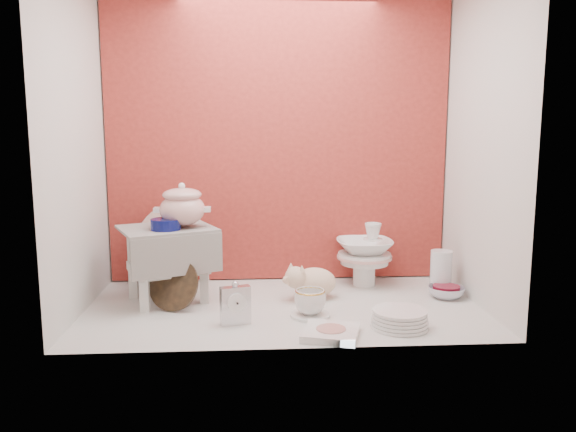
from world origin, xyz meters
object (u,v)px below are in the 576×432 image
object	(u,v)px
soup_tureen	(182,205)
blue_white_vase	(162,262)
mantel_clock	(235,303)
floral_platter	(176,244)
plush_pig	(314,282)
porcelain_tower	(364,254)
gold_rim_teacup	(310,302)
dinner_plate_stack	(400,318)
step_stool	(168,264)
crystal_bowl	(446,292)

from	to	relation	value
soup_tureen	blue_white_vase	distance (m)	0.41
mantel_clock	floral_platter	bearing A→B (deg)	99.81
mantel_clock	plush_pig	distance (m)	0.51
soup_tureen	porcelain_tower	xyz separation A→B (m)	(0.90, 0.21, -0.29)
gold_rim_teacup	dinner_plate_stack	size ratio (longest dim) A/B	0.58
blue_white_vase	plush_pig	bearing A→B (deg)	-15.87
plush_pig	soup_tureen	bearing A→B (deg)	-179.09
soup_tureen	floral_platter	size ratio (longest dim) A/B	0.59
floral_platter	dinner_plate_stack	distance (m)	1.26
gold_rim_teacup	blue_white_vase	bearing A→B (deg)	145.71
soup_tureen	plush_pig	size ratio (longest dim) A/B	0.93
blue_white_vase	gold_rim_teacup	distance (m)	0.86
floral_platter	gold_rim_teacup	bearing A→B (deg)	-42.13
soup_tureen	blue_white_vase	xyz separation A→B (m)	(-0.14, 0.22, -0.32)
floral_platter	gold_rim_teacup	world-z (taller)	floral_platter
blue_white_vase	gold_rim_teacup	size ratio (longest dim) A/B	2.02
porcelain_tower	blue_white_vase	bearing A→B (deg)	179.68
step_stool	dinner_plate_stack	bearing A→B (deg)	-46.60
plush_pig	crystal_bowl	distance (m)	0.64
mantel_clock	gold_rim_teacup	distance (m)	0.33
step_stool	plush_pig	world-z (taller)	step_stool
floral_platter	blue_white_vase	world-z (taller)	floral_platter
floral_platter	dinner_plate_stack	size ratio (longest dim) A/B	1.77
step_stool	crystal_bowl	xyz separation A→B (m)	(1.33, -0.04, -0.15)
mantel_clock	dinner_plate_stack	xyz separation A→B (m)	(0.68, -0.08, -0.05)
step_stool	blue_white_vase	bearing A→B (deg)	83.45
dinner_plate_stack	porcelain_tower	distance (m)	0.65
gold_rim_teacup	dinner_plate_stack	distance (m)	0.39
mantel_clock	porcelain_tower	world-z (taller)	porcelain_tower
gold_rim_teacup	dinner_plate_stack	world-z (taller)	gold_rim_teacup
gold_rim_teacup	crystal_bowl	bearing A→B (deg)	18.66
plush_pig	porcelain_tower	world-z (taller)	porcelain_tower
gold_rim_teacup	dinner_plate_stack	xyz separation A→B (m)	(0.35, -0.16, -0.03)
blue_white_vase	porcelain_tower	world-z (taller)	porcelain_tower
floral_platter	dinner_plate_stack	bearing A→B (deg)	-36.57
soup_tureen	step_stool	bearing A→B (deg)	175.79
floral_platter	plush_pig	xyz separation A→B (m)	(0.70, -0.32, -0.13)
mantel_clock	gold_rim_teacup	xyz separation A→B (m)	(0.32, 0.08, -0.02)
step_stool	floral_platter	bearing A→B (deg)	66.89
blue_white_vase	gold_rim_teacup	bearing A→B (deg)	-34.29
floral_platter	crystal_bowl	xyz separation A→B (m)	(1.34, -0.36, -0.18)
step_stool	plush_pig	size ratio (longest dim) A/B	1.53
mantel_clock	blue_white_vase	bearing A→B (deg)	108.31
plush_pig	porcelain_tower	xyz separation A→B (m)	(0.28, 0.21, 0.09)
step_stool	porcelain_tower	size ratio (longest dim) A/B	1.25
blue_white_vase	gold_rim_teacup	world-z (taller)	blue_white_vase
mantel_clock	plush_pig	size ratio (longest dim) A/B	0.68
floral_platter	crystal_bowl	distance (m)	1.39
blue_white_vase	dinner_plate_stack	bearing A→B (deg)	-31.08
blue_white_vase	mantel_clock	xyz separation A→B (m)	(0.39, -0.56, -0.05)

